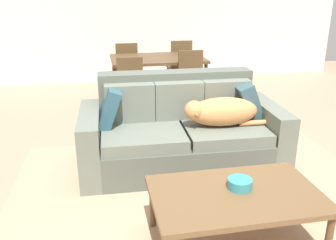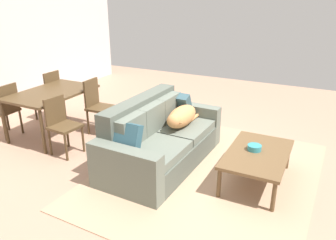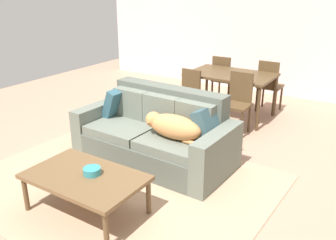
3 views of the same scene
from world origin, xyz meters
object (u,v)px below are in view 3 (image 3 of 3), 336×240
at_px(throw_pillow_by_right_arm, 208,124).
at_px(couch, 157,135).
at_px(dining_chair_far_right, 269,84).
at_px(dining_chair_near_left, 187,93).
at_px(dining_table, 231,77).
at_px(dining_chair_far_left, 223,77).
at_px(dog_on_left_cushion, 172,126).
at_px(throw_pillow_by_left_arm, 117,102).
at_px(coffee_table, 85,179).
at_px(dining_chair_near_right, 238,100).
at_px(bowl_on_coffee_table, 92,171).

bearing_deg(throw_pillow_by_right_arm, couch, -177.61).
bearing_deg(couch, dining_chair_far_right, 79.18).
relative_size(dining_chair_near_left, dining_chair_far_right, 0.93).
height_order(dining_table, dining_chair_near_left, dining_chair_near_left).
relative_size(dining_chair_far_left, dining_chair_far_right, 0.97).
distance_m(dog_on_left_cushion, throw_pillow_by_right_arm, 0.43).
height_order(couch, dog_on_left_cushion, couch).
bearing_deg(throw_pillow_by_right_arm, throw_pillow_by_left_arm, 178.05).
bearing_deg(dining_chair_far_right, coffee_table, 83.18).
distance_m(dog_on_left_cushion, dining_chair_near_left, 1.79).
bearing_deg(coffee_table, throw_pillow_by_left_arm, 118.85).
height_order(couch, coffee_table, couch).
xyz_separation_m(throw_pillow_by_right_arm, dining_chair_far_left, (-1.04, 2.69, -0.14)).
height_order(dining_chair_near_right, dining_chair_far_right, dining_chair_far_right).
distance_m(dining_table, dining_chair_far_right, 0.78).
height_order(throw_pillow_by_right_arm, dining_chair_near_left, dining_chair_near_left).
height_order(dog_on_left_cushion, dining_chair_far_right, dining_chair_far_right).
bearing_deg(dining_chair_near_left, dining_chair_near_right, 6.22).
relative_size(throw_pillow_by_right_arm, dining_chair_far_left, 0.43).
bearing_deg(throw_pillow_by_right_arm, bowl_on_coffee_table, -113.91).
relative_size(bowl_on_coffee_table, dining_table, 0.12).
xyz_separation_m(dog_on_left_cushion, dining_table, (-0.24, 2.27, 0.08)).
bearing_deg(throw_pillow_by_left_arm, dining_chair_far_left, 81.29).
height_order(throw_pillow_by_right_arm, dining_chair_near_right, dining_chair_near_right).
xyz_separation_m(dining_chair_near_right, dining_chair_far_right, (0.09, 1.20, 0.00)).
bearing_deg(dining_chair_far_left, dining_table, 123.02).
xyz_separation_m(dining_chair_near_right, dining_chair_far_left, (-0.82, 1.25, -0.01)).
height_order(throw_pillow_by_left_arm, dining_chair_near_right, dining_chair_near_right).
relative_size(couch, dining_table, 1.46).
distance_m(couch, dining_chair_far_right, 2.74).
height_order(couch, dining_table, couch).
relative_size(couch, dog_on_left_cushion, 2.37).
bearing_deg(throw_pillow_by_left_arm, dining_chair_far_right, 62.86).
bearing_deg(coffee_table, bowl_on_coffee_table, 50.17).
height_order(bowl_on_coffee_table, dining_table, dining_table).
bearing_deg(coffee_table, dining_chair_far_left, 95.53).
xyz_separation_m(couch, dining_chair_far_left, (-0.32, 2.72, 0.16)).
bearing_deg(coffee_table, throw_pillow_by_right_arm, 65.35).
bearing_deg(dining_chair_near_right, dining_table, 120.71).
distance_m(coffee_table, bowl_on_coffee_table, 0.11).
bearing_deg(dining_chair_near_right, bowl_on_coffee_table, -99.72).
xyz_separation_m(throw_pillow_by_right_arm, dining_chair_near_left, (-1.10, 1.41, -0.15)).
distance_m(bowl_on_coffee_table, dining_table, 3.41).
distance_m(dining_chair_near_left, dining_chair_far_left, 1.27).
relative_size(couch, dining_chair_far_right, 2.21).
bearing_deg(dining_chair_near_left, couch, -70.49).
xyz_separation_m(dining_chair_near_left, dining_chair_near_right, (0.88, 0.02, 0.03)).
relative_size(couch, throw_pillow_by_left_arm, 5.16).
bearing_deg(bowl_on_coffee_table, dining_chair_near_right, 82.17).
xyz_separation_m(throw_pillow_by_left_arm, dining_chair_far_left, (0.40, 2.64, -0.14)).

